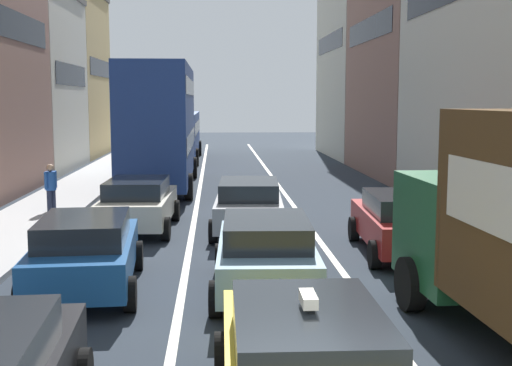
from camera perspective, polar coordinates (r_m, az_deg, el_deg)
sidewalk_left at (r=25.64m, az=-16.26°, el=-1.26°), size 2.60×64.00×0.14m
lane_stripe_left at (r=25.03m, az=-5.02°, el=-1.35°), size 0.16×60.00×0.01m
lane_stripe_right at (r=25.17m, az=2.74°, el=-1.29°), size 0.16×60.00×0.01m
building_row_right at (r=29.20m, az=18.96°, el=12.63°), size 7.20×43.90×13.65m
taxi_centre_lane_front at (r=7.63m, az=4.31°, el=-15.35°), size 2.09×4.32×1.66m
sedan_centre_lane_second at (r=12.80m, az=0.85°, el=-6.00°), size 2.20×4.37×1.49m
wagon_left_lane_second at (r=13.35m, az=-14.44°, el=-5.69°), size 2.30×4.41×1.49m
hatchback_centre_lane_third at (r=18.54m, az=-0.62°, el=-1.87°), size 2.26×4.39×1.49m
sedan_left_lane_third at (r=19.13m, az=-10.09°, el=-1.70°), size 2.17×4.36×1.49m
sedan_right_lane_behind_truck at (r=16.37m, az=12.44°, el=-3.26°), size 2.24×4.39×1.49m
bus_mid_queue_primary at (r=27.73m, az=-8.23°, el=5.30°), size 2.84×10.51×5.06m
bus_far_queue_secondary at (r=40.43m, az=-6.84°, el=4.38°), size 2.82×10.50×2.90m
pedestrian_mid_sidewalk at (r=22.30m, az=-17.23°, el=-0.26°), size 0.34×0.49×1.66m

